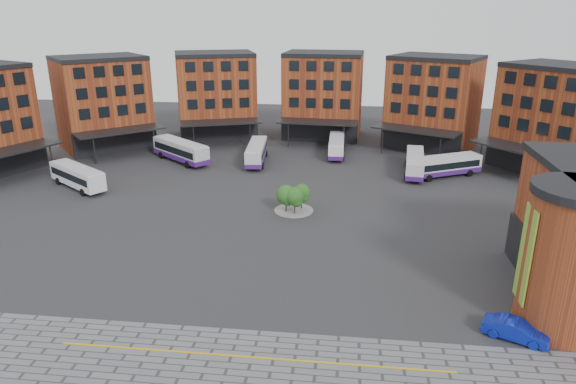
# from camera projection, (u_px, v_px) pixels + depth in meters

# --- Properties ---
(ground) EXTENTS (160.00, 160.00, 0.00)m
(ground) POSITION_uv_depth(u_px,v_px,m) (258.00, 258.00, 46.73)
(ground) COLOR #28282B
(ground) RESTS_ON ground
(yellow_line) EXTENTS (26.00, 0.15, 0.02)m
(yellow_line) POSITION_uv_depth(u_px,v_px,m) (252.00, 357.00, 33.41)
(yellow_line) COLOR gold
(yellow_line) RESTS_ON paving_zone
(main_building) EXTENTS (94.14, 42.48, 14.60)m
(main_building) POSITION_uv_depth(u_px,v_px,m) (269.00, 105.00, 80.60)
(main_building) COLOR brown
(main_building) RESTS_ON ground
(tree_island) EXTENTS (4.40, 4.40, 3.20)m
(tree_island) POSITION_uv_depth(u_px,v_px,m) (294.00, 197.00, 56.75)
(tree_island) COLOR gray
(tree_island) RESTS_ON ground
(bus_a) EXTENTS (9.50, 7.61, 2.83)m
(bus_a) POSITION_uv_depth(u_px,v_px,m) (77.00, 175.00, 64.62)
(bus_a) COLOR white
(bus_a) RESTS_ON ground
(bus_b) EXTENTS (10.29, 9.12, 3.16)m
(bus_b) POSITION_uv_depth(u_px,v_px,m) (181.00, 150.00, 75.85)
(bus_b) COLOR silver
(bus_b) RESTS_ON ground
(bus_c) EXTENTS (3.14, 10.41, 2.89)m
(bus_c) POSITION_uv_depth(u_px,v_px,m) (257.00, 152.00, 75.48)
(bus_c) COLOR silver
(bus_c) RESTS_ON ground
(bus_d) EXTENTS (2.54, 9.87, 2.78)m
(bus_d) POSITION_uv_depth(u_px,v_px,m) (336.00, 146.00, 79.36)
(bus_d) COLOR white
(bus_d) RESTS_ON ground
(bus_e) EXTENTS (3.44, 10.31, 2.85)m
(bus_e) POSITION_uv_depth(u_px,v_px,m) (415.00, 163.00, 70.25)
(bus_e) COLOR silver
(bus_e) RESTS_ON ground
(bus_f) EXTENTS (10.19, 6.76, 2.88)m
(bus_f) POSITION_uv_depth(u_px,v_px,m) (445.00, 166.00, 69.05)
(bus_f) COLOR white
(bus_f) RESTS_ON ground
(blue_car) EXTENTS (4.57, 3.14, 1.43)m
(blue_car) POSITION_uv_depth(u_px,v_px,m) (516.00, 330.00, 35.08)
(blue_car) COLOR #0C1DA2
(blue_car) RESTS_ON ground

